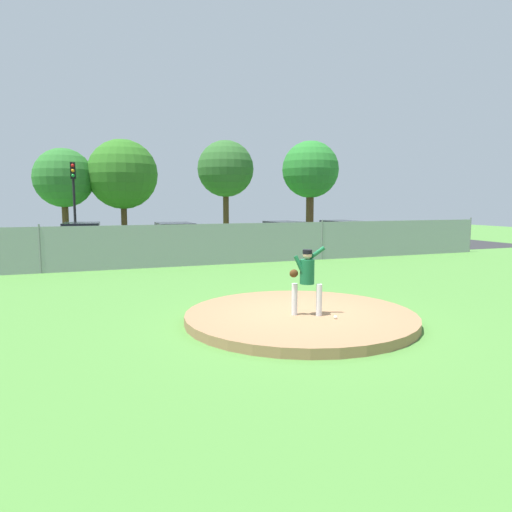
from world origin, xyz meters
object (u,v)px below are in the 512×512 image
pitcher_youth (307,275)px  traffic_cone_orange (226,249)px  parked_car_red (342,235)px  parked_car_white (285,237)px  traffic_light_near (74,191)px  baseball (335,317)px  parked_car_slate (82,241)px  parked_car_charcoal (175,239)px

pitcher_youth → traffic_cone_orange: bearing=79.9°
parked_car_red → traffic_cone_orange: 7.26m
pitcher_youth → parked_car_white: size_ratio=0.35×
traffic_light_near → pitcher_youth: bearing=-75.4°
baseball → parked_car_red: size_ratio=0.02×
parked_car_slate → parked_car_charcoal: bearing=-5.5°
traffic_light_near → traffic_cone_orange: bearing=-30.9°
baseball → pitcher_youth: bearing=131.2°
traffic_cone_orange → parked_car_white: bearing=6.9°
parked_car_slate → parked_car_red: size_ratio=0.96×
parked_car_slate → parked_car_white: bearing=-3.1°
pitcher_youth → parked_car_charcoal: size_ratio=0.33×
parked_car_white → baseball: bearing=-110.5°
baseball → traffic_cone_orange: (2.09, 14.71, 0.02)m
parked_car_charcoal → parked_car_red: 9.82m
parked_car_slate → parked_car_white: (10.68, -0.59, -0.03)m
parked_car_red → traffic_cone_orange: (-7.23, -0.35, -0.53)m
parked_car_red → parked_car_charcoal: bearing=178.6°
parked_car_charcoal → parked_car_slate: (-4.51, 0.43, 0.02)m
parked_car_slate → pitcher_youth: bearing=-73.3°
parked_car_charcoal → parked_car_white: 6.17m
parked_car_charcoal → parked_car_white: bearing=-1.4°
parked_car_slate → traffic_cone_orange: (7.10, -1.02, -0.55)m
baseball → parked_car_charcoal: 15.32m
traffic_cone_orange → parked_car_slate: bearing=171.8°
baseball → parked_car_charcoal: (-0.49, 15.30, 0.55)m
traffic_cone_orange → parked_car_charcoal: bearing=167.2°
pitcher_youth → traffic_cone_orange: (2.54, 14.20, -0.85)m
parked_car_red → parked_car_white: (-3.65, 0.09, -0.01)m
pitcher_youth → parked_car_white: pitcher_youth is taller
pitcher_youth → traffic_light_near: size_ratio=0.32×
traffic_light_near → baseball: bearing=-74.5°
parked_car_red → traffic_cone_orange: parked_car_red is taller
parked_car_white → traffic_cone_orange: (-3.58, -0.44, -0.52)m
parked_car_red → parked_car_white: parked_car_white is taller
parked_car_slate → traffic_light_near: size_ratio=0.88×
parked_car_red → traffic_light_near: 15.41m
parked_car_white → traffic_cone_orange: parked_car_white is taller
parked_car_charcoal → parked_car_white: size_ratio=1.05×
traffic_cone_orange → traffic_light_near: bearing=149.1°
parked_car_red → parked_car_white: size_ratio=1.00×
pitcher_youth → parked_car_slate: (-4.56, 15.22, -0.30)m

